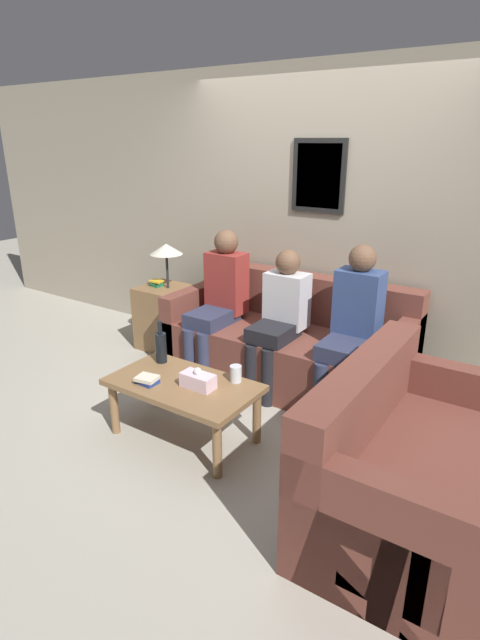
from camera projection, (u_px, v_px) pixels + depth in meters
ground_plane at (255, 403)px, 3.99m from camera, size 16.00×16.00×0.00m
wall_back at (318, 223)px, 4.33m from camera, size 9.00×0.08×2.60m
couch_main at (288, 346)px, 4.30m from camera, size 2.05×0.90×0.88m
couch_side at (410, 472)px, 2.67m from camera, size 0.90×1.44×0.88m
coffee_table at (183, 390)px, 3.42m from camera, size 1.03×0.58×0.43m
side_table_with_lamp at (165, 313)px, 4.97m from camera, size 0.46×0.46×1.06m
wine_bottle at (161, 347)px, 3.67m from camera, size 0.08×0.08×0.32m
drinking_glass at (236, 374)px, 3.39m from camera, size 0.08×0.08×0.11m
book_stack at (147, 380)px, 3.38m from camera, size 0.16×0.14×0.05m
tissue_box at (198, 380)px, 3.31m from camera, size 0.23×0.12×0.15m
person_left at (219, 297)px, 4.36m from camera, size 0.34×0.62×1.26m
person_middle at (279, 316)px, 4.03m from camera, size 0.34×0.58×1.17m
person_right at (352, 324)px, 3.72m from camera, size 0.34×0.60×1.27m
teddy_bear at (319, 460)px, 3.10m from camera, size 0.17×0.17×0.27m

